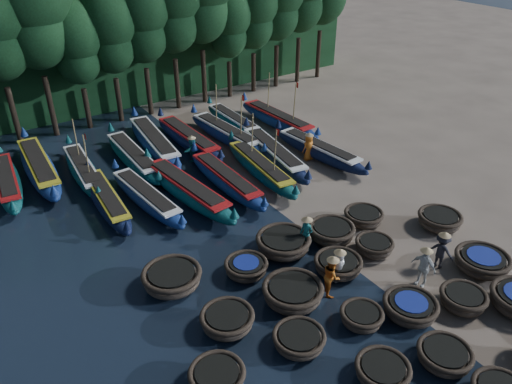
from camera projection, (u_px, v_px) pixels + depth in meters
ground at (327, 248)px, 22.93m from camera, size 120.00×120.00×0.00m
foliage_wall at (124, 37)px, 37.18m from camera, size 40.00×3.00×10.00m
coracle_6 at (383, 371)px, 16.46m from camera, size 1.96×1.96×0.68m
coracle_7 at (444, 356)px, 17.04m from camera, size 1.98×1.98×0.66m
coracle_8 at (463, 299)px, 19.37m from camera, size 2.00×2.00×0.74m
coracle_10 at (217, 377)px, 16.25m from camera, size 2.27×2.27×0.69m
coracle_11 at (299, 339)px, 17.69m from camera, size 2.00×2.00×0.63m
coracle_12 at (362, 317)px, 18.61m from camera, size 1.82×1.82×0.67m
coracle_13 at (410, 308)px, 18.97m from camera, size 2.13×2.13×0.75m
coracle_14 at (482, 262)px, 21.34m from camera, size 2.39×2.39×0.78m
coracle_15 at (227, 320)px, 18.43m from camera, size 2.06×2.06×0.73m
coracle_16 at (293, 293)px, 19.61m from camera, size 2.93×2.93×0.85m
coracle_17 at (338, 265)px, 21.25m from camera, size 2.28×2.28×0.68m
coracle_18 at (374, 246)px, 22.40m from camera, size 1.76×1.76×0.69m
coracle_19 at (440, 220)px, 24.13m from camera, size 2.14×2.14×0.77m
coracle_20 at (172, 278)px, 20.37m from camera, size 2.51×2.51×0.84m
coracle_21 at (246, 267)px, 21.09m from camera, size 2.11×2.11×0.68m
coracle_22 at (283, 243)px, 22.44m from camera, size 2.52×2.52×0.84m
coracle_23 at (331, 232)px, 23.24m from camera, size 2.44×2.44×0.80m
coracle_24 at (364, 217)px, 24.50m from camera, size 2.01×2.01×0.66m
long_boat_2 at (107, 199)px, 25.67m from camera, size 1.76×7.42×1.31m
long_boat_3 at (146, 197)px, 25.89m from camera, size 1.94×7.55×1.33m
long_boat_4 at (187, 189)px, 26.40m from camera, size 2.39×8.66×1.53m
long_boat_5 at (226, 179)px, 27.46m from camera, size 1.46×7.92×1.39m
long_boat_6 at (260, 167)px, 28.64m from camera, size 2.22×8.03×3.43m
long_boat_7 at (274, 153)px, 30.16m from camera, size 2.69×8.38×1.49m
long_boat_8 at (319, 150)px, 30.60m from camera, size 2.11×8.01×1.42m
long_boat_9 at (7, 181)px, 27.27m from camera, size 2.01×7.65×1.35m
long_boat_10 at (39, 167)px, 28.58m from camera, size 1.95×8.94×1.57m
long_boat_11 at (83, 170)px, 28.44m from camera, size 1.88×7.60×3.24m
long_boat_12 at (133, 157)px, 29.82m from camera, size 1.55×8.16×1.44m
long_boat_13 at (154, 142)px, 31.49m from camera, size 2.50×8.99×1.59m
long_boat_14 at (188, 138)px, 32.06m from camera, size 1.64×8.40×1.48m
long_boat_15 at (226, 134)px, 32.71m from camera, size 2.04×8.38×3.57m
long_boat_16 at (233, 121)px, 34.82m from camera, size 1.37×7.27×1.28m
long_boat_17 at (278, 119)px, 34.80m from camera, size 1.91×8.45×3.59m
fisherman_0 at (339, 265)px, 20.56m from camera, size 0.76×0.52×1.72m
fisherman_1 at (306, 233)px, 22.33m from camera, size 0.61×0.73×1.90m
fisherman_2 at (332, 275)px, 19.88m from camera, size 1.00×1.05×1.92m
fisherman_3 at (441, 250)px, 21.30m from camera, size 0.91×1.25×1.93m
fisherman_4 at (423, 266)px, 20.26m from camera, size 0.64×1.13×2.01m
fisherman_5 at (192, 148)px, 30.21m from camera, size 1.43×1.22×1.75m
fisherman_6 at (309, 146)px, 30.24m from camera, size 0.84×0.56×1.89m
tree_4 at (28, 0)px, 29.53m from camera, size 5.34×5.34×12.58m
tree_5 at (75, 41)px, 32.01m from camera, size 3.68×3.68×8.68m
tree_6 at (108, 26)px, 32.78m from camera, size 4.09×4.09×9.65m
tree_7 at (140, 11)px, 33.55m from camera, size 4.51×4.51×10.63m
tree_10 at (228, 20)px, 37.56m from camera, size 3.68×3.68×8.68m
tree_11 at (253, 8)px, 38.33m from camera, size 4.09×4.09×9.65m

